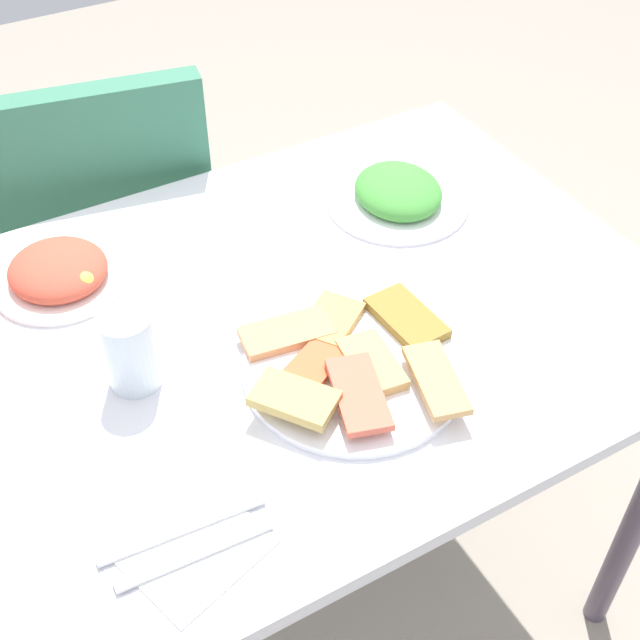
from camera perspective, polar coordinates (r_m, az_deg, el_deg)
The scene contains 10 objects.
ground_plane at distance 1.83m, azimuth -1.00°, elevation -17.42°, with size 6.00×6.00×0.00m, color gray.
dining_table at distance 1.29m, azimuth -1.37°, elevation -2.63°, with size 1.08×0.80×0.77m.
dining_chair at distance 1.77m, azimuth -14.01°, elevation 4.96°, with size 0.49×0.49×0.94m.
pide_platter at distance 1.13m, azimuth 2.20°, elevation -2.89°, with size 0.32×0.31×0.04m.
salad_plate_greens at distance 1.43m, azimuth 5.27°, elevation 8.47°, with size 0.24×0.24×0.05m.
salad_plate_rice at distance 1.32m, azimuth -17.20°, elevation 3.09°, with size 0.20×0.20×0.05m.
drinking_glass at distance 1.12m, azimuth -12.68°, elevation -1.99°, with size 0.07×0.07×0.11m, color silver.
paper_napkin at distance 0.99m, azimuth -8.82°, elevation -14.67°, with size 0.15×0.15×0.00m, color white.
fork at distance 0.98m, azimuth -8.42°, elevation -15.35°, with size 0.18×0.02×0.01m, color silver.
spoon at distance 0.99m, azimuth -9.26°, elevation -13.77°, with size 0.20×0.01×0.01m, color silver.
Camera 1 is at (-0.41, -0.79, 1.60)m, focal length 47.42 mm.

